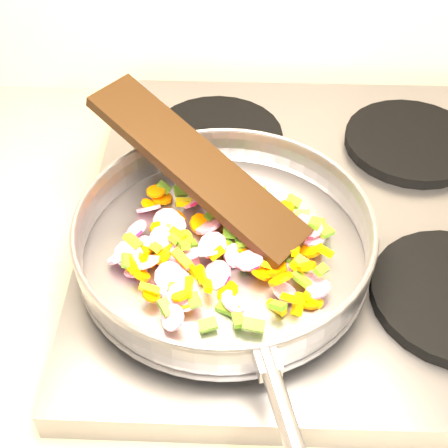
{
  "coord_description": "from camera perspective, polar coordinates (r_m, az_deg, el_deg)",
  "views": [
    {
      "loc": [
        -0.8,
        1.08,
        1.5
      ],
      "look_at": [
        -0.82,
        1.57,
        1.01
      ],
      "focal_mm": 50.0,
      "sensor_mm": 36.0,
      "label": 1
    }
  ],
  "objects": [
    {
      "name": "cooktop",
      "position": [
        0.83,
        8.65,
        0.19
      ],
      "size": [
        0.6,
        0.6,
        0.04
      ],
      "primitive_type": "cube",
      "color": "#939399",
      "rests_on": "counter_top"
    },
    {
      "name": "grate_fl",
      "position": [
        0.71,
        -1.64,
        -5.95
      ],
      "size": [
        0.19,
        0.19,
        0.02
      ],
      "primitive_type": "cylinder",
      "color": "black",
      "rests_on": "cooktop"
    },
    {
      "name": "grate_bl",
      "position": [
        0.91,
        -0.66,
        7.91
      ],
      "size": [
        0.19,
        0.19,
        0.02
      ],
      "primitive_type": "cylinder",
      "color": "black",
      "rests_on": "cooktop"
    },
    {
      "name": "grate_br",
      "position": [
        0.94,
        16.76,
        7.22
      ],
      "size": [
        0.19,
        0.19,
        0.02
      ],
      "primitive_type": "cylinder",
      "color": "black",
      "rests_on": "cooktop"
    },
    {
      "name": "saute_pan",
      "position": [
        0.71,
        0.04,
        -1.21
      ],
      "size": [
        0.38,
        0.54,
        0.06
      ],
      "rotation": [
        0.0,
        0.0,
        0.26
      ],
      "color": "#9E9EA5",
      "rests_on": "grate_fl"
    },
    {
      "name": "vegetable_heap",
      "position": [
        0.72,
        -0.08,
        -2.05
      ],
      "size": [
        0.26,
        0.26,
        0.05
      ],
      "color": "#D41460",
      "rests_on": "saute_pan"
    },
    {
      "name": "wooden_spatula",
      "position": [
        0.74,
        -2.48,
        5.3
      ],
      "size": [
        0.28,
        0.23,
        0.11
      ],
      "primitive_type": "cube",
      "rotation": [
        0.0,
        -0.31,
        2.49
      ],
      "color": "black",
      "rests_on": "saute_pan"
    }
  ]
}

